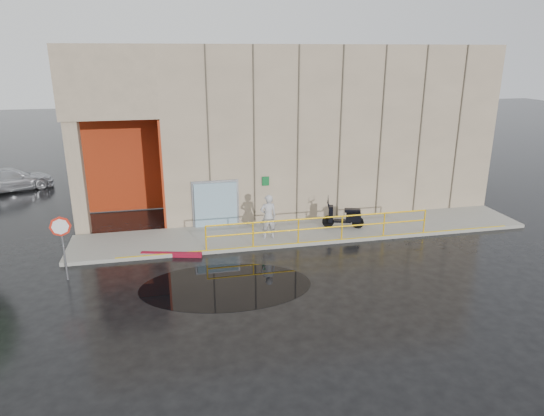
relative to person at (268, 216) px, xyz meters
The scene contains 10 objects.
ground 4.64m from the person, 119.17° to the right, with size 120.00×120.00×0.00m, color black.
sidewalk 2.15m from the person, 17.34° to the left, with size 20.00×3.00×0.15m, color gray.
building 8.23m from the person, 67.62° to the left, with size 20.00×10.17×8.00m.
guardrail 2.24m from the person, 20.99° to the right, with size 9.56×0.06×1.03m.
person is the anchor object (origin of this frame).
scooter 3.58m from the person, ahead, with size 1.90×1.13×1.43m.
stop_sign 8.02m from the person, 164.41° to the right, with size 0.71×0.13×2.37m.
red_curb 4.28m from the person, 168.39° to the right, with size 2.40×0.18×0.18m, color maroon.
puddle 4.58m from the person, 121.12° to the right, with size 5.91×3.63×0.01m, color black.
car_c 16.90m from the person, 139.81° to the left, with size 1.82×4.49×1.30m, color #B6B8BE.
Camera 1 is at (-1.76, -14.89, 7.68)m, focal length 32.00 mm.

